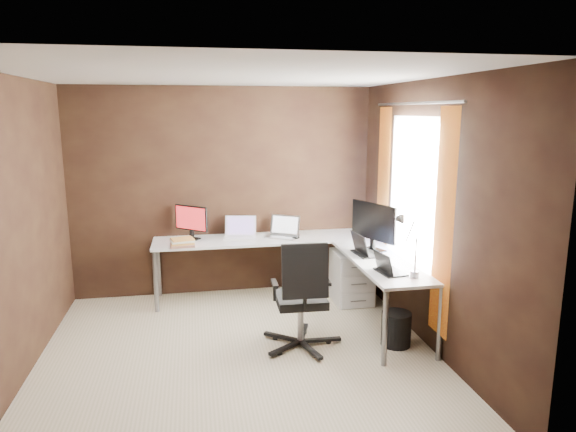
{
  "coord_description": "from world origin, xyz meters",
  "views": [
    {
      "loc": [
        -0.36,
        -4.37,
        2.2
      ],
      "look_at": [
        0.63,
        0.95,
        1.1
      ],
      "focal_mm": 32.0,
      "sensor_mm": 36.0,
      "label": 1
    }
  ],
  "objects_px": {
    "monitor_right": "(374,224)",
    "wastebasket": "(396,329)",
    "laptop_black_small": "(388,268)",
    "desk_lamp": "(407,238)",
    "monitor_left": "(191,220)",
    "laptop_white": "(240,233)",
    "laptop_silver": "(283,232)",
    "office_chair": "(301,316)",
    "drawer_pedestal": "(352,277)",
    "book_stack": "(183,242)",
    "laptop_black_big": "(365,250)"
  },
  "relations": [
    {
      "from": "book_stack",
      "to": "wastebasket",
      "type": "height_order",
      "value": "book_stack"
    },
    {
      "from": "drawer_pedestal",
      "to": "laptop_black_big",
      "type": "height_order",
      "value": "laptop_black_big"
    },
    {
      "from": "drawer_pedestal",
      "to": "laptop_silver",
      "type": "relative_size",
      "value": 1.34
    },
    {
      "from": "drawer_pedestal",
      "to": "monitor_left",
      "type": "relative_size",
      "value": 1.51
    },
    {
      "from": "monitor_left",
      "to": "office_chair",
      "type": "height_order",
      "value": "monitor_left"
    },
    {
      "from": "laptop_silver",
      "to": "desk_lamp",
      "type": "bearing_deg",
      "value": -32.57
    },
    {
      "from": "laptop_black_small",
      "to": "book_stack",
      "type": "relative_size",
      "value": 1.14
    },
    {
      "from": "monitor_left",
      "to": "desk_lamp",
      "type": "distance_m",
      "value": 2.6
    },
    {
      "from": "drawer_pedestal",
      "to": "laptop_silver",
      "type": "xyz_separation_m",
      "value": [
        -0.75,
        0.39,
        0.48
      ]
    },
    {
      "from": "monitor_right",
      "to": "wastebasket",
      "type": "distance_m",
      "value": 1.15
    },
    {
      "from": "wastebasket",
      "to": "desk_lamp",
      "type": "bearing_deg",
      "value": -80.36
    },
    {
      "from": "monitor_left",
      "to": "monitor_right",
      "type": "relative_size",
      "value": 0.67
    },
    {
      "from": "laptop_black_small",
      "to": "desk_lamp",
      "type": "xyz_separation_m",
      "value": [
        0.13,
        -0.1,
        0.31
      ]
    },
    {
      "from": "drawer_pedestal",
      "to": "desk_lamp",
      "type": "bearing_deg",
      "value": -86.14
    },
    {
      "from": "monitor_left",
      "to": "laptop_white",
      "type": "relative_size",
      "value": 0.96
    },
    {
      "from": "monitor_right",
      "to": "laptop_silver",
      "type": "xyz_separation_m",
      "value": [
        -0.84,
        0.82,
        -0.24
      ]
    },
    {
      "from": "laptop_black_big",
      "to": "wastebasket",
      "type": "xyz_separation_m",
      "value": [
        0.12,
        -0.63,
        -0.62
      ]
    },
    {
      "from": "monitor_left",
      "to": "laptop_silver",
      "type": "distance_m",
      "value": 1.1
    },
    {
      "from": "laptop_black_small",
      "to": "wastebasket",
      "type": "distance_m",
      "value": 0.62
    },
    {
      "from": "drawer_pedestal",
      "to": "laptop_silver",
      "type": "distance_m",
      "value": 0.97
    },
    {
      "from": "book_stack",
      "to": "laptop_silver",
      "type": "bearing_deg",
      "value": 11.49
    },
    {
      "from": "monitor_left",
      "to": "wastebasket",
      "type": "distance_m",
      "value": 2.64
    },
    {
      "from": "monitor_right",
      "to": "laptop_white",
      "type": "bearing_deg",
      "value": 32.6
    },
    {
      "from": "monitor_left",
      "to": "monitor_right",
      "type": "xyz_separation_m",
      "value": [
        1.92,
        -0.88,
        0.07
      ]
    },
    {
      "from": "monitor_right",
      "to": "wastebasket",
      "type": "height_order",
      "value": "monitor_right"
    },
    {
      "from": "laptop_white",
      "to": "desk_lamp",
      "type": "distance_m",
      "value": 2.22
    },
    {
      "from": "drawer_pedestal",
      "to": "laptop_white",
      "type": "height_order",
      "value": "laptop_white"
    },
    {
      "from": "laptop_black_big",
      "to": "desk_lamp",
      "type": "distance_m",
      "value": 0.81
    },
    {
      "from": "book_stack",
      "to": "office_chair",
      "type": "bearing_deg",
      "value": -48.15
    },
    {
      "from": "monitor_left",
      "to": "laptop_black_small",
      "type": "height_order",
      "value": "monitor_left"
    },
    {
      "from": "laptop_black_big",
      "to": "laptop_black_small",
      "type": "distance_m",
      "value": 0.64
    },
    {
      "from": "laptop_black_big",
      "to": "office_chair",
      "type": "bearing_deg",
      "value": 117.05
    },
    {
      "from": "laptop_silver",
      "to": "office_chair",
      "type": "height_order",
      "value": "office_chair"
    },
    {
      "from": "wastebasket",
      "to": "office_chair",
      "type": "bearing_deg",
      "value": 172.45
    },
    {
      "from": "monitor_right",
      "to": "laptop_white",
      "type": "relative_size",
      "value": 1.43
    },
    {
      "from": "wastebasket",
      "to": "monitor_left",
      "type": "bearing_deg",
      "value": 139.06
    },
    {
      "from": "laptop_black_small",
      "to": "wastebasket",
      "type": "bearing_deg",
      "value": -94.83
    },
    {
      "from": "drawer_pedestal",
      "to": "monitor_right",
      "type": "xyz_separation_m",
      "value": [
        0.09,
        -0.43,
        0.73
      ]
    },
    {
      "from": "wastebasket",
      "to": "monitor_right",
      "type": "bearing_deg",
      "value": 88.51
    },
    {
      "from": "laptop_white",
      "to": "desk_lamp",
      "type": "relative_size",
      "value": 0.73
    },
    {
      "from": "laptop_black_big",
      "to": "book_stack",
      "type": "bearing_deg",
      "value": 63.18
    },
    {
      "from": "drawer_pedestal",
      "to": "wastebasket",
      "type": "bearing_deg",
      "value": -86.65
    },
    {
      "from": "laptop_black_small",
      "to": "office_chair",
      "type": "bearing_deg",
      "value": 72.82
    },
    {
      "from": "monitor_right",
      "to": "laptop_black_small",
      "type": "distance_m",
      "value": 0.82
    },
    {
      "from": "drawer_pedestal",
      "to": "book_stack",
      "type": "height_order",
      "value": "book_stack"
    },
    {
      "from": "monitor_left",
      "to": "laptop_black_big",
      "type": "relative_size",
      "value": 1.07
    },
    {
      "from": "desk_lamp",
      "to": "office_chair",
      "type": "bearing_deg",
      "value": 168.53
    },
    {
      "from": "monitor_left",
      "to": "book_stack",
      "type": "relative_size",
      "value": 1.38
    },
    {
      "from": "office_chair",
      "to": "laptop_black_big",
      "type": "bearing_deg",
      "value": 35.13
    },
    {
      "from": "desk_lamp",
      "to": "wastebasket",
      "type": "relative_size",
      "value": 1.73
    }
  ]
}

